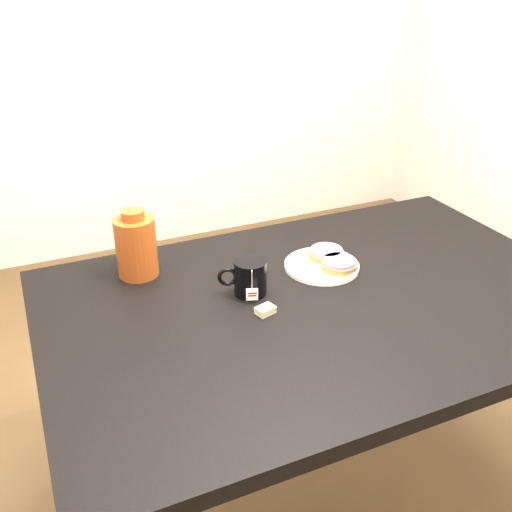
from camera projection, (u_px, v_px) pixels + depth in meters
name	position (u px, v px, depth m)	size (l,w,h in m)	color
ground_plane	(310.00, 498.00, 1.80)	(4.00, 4.00, 0.00)	brown
table	(321.00, 323.00, 1.49)	(1.40, 0.90, 0.75)	black
plate	(322.00, 265.00, 1.59)	(0.21, 0.21, 0.02)	white
bagel_back	(326.00, 253.00, 1.61)	(0.12, 0.12, 0.03)	brown
bagel_front	(339.00, 264.00, 1.56)	(0.13, 0.13, 0.03)	brown
mug	(249.00, 277.00, 1.45)	(0.13, 0.11, 0.09)	black
teabag_pouch	(265.00, 310.00, 1.38)	(0.04, 0.03, 0.02)	#C6B793
bagel_package	(136.00, 246.00, 1.52)	(0.14, 0.14, 0.19)	#66260D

